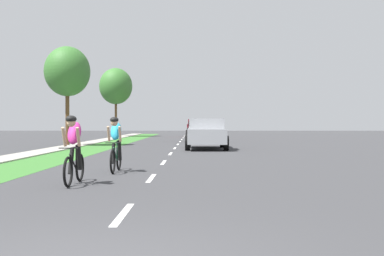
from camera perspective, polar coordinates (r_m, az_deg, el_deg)
ground_plane at (r=24.18m, az=-2.30°, el=-2.72°), size 120.00×120.00×0.00m
grass_verge at (r=24.80m, az=-12.75°, el=-2.64°), size 2.18×70.00×0.01m
sidewalk_concrete at (r=25.26m, az=-16.65°, el=-2.59°), size 1.35×70.00×0.10m
lane_markings_center at (r=28.18m, az=-1.93°, el=-2.24°), size 0.12×53.13×0.01m
cyclist_lead at (r=10.95m, az=-14.35°, el=-2.53°), size 0.42×1.72×1.58m
cyclist_trailing at (r=13.50m, az=-9.38°, el=-1.93°), size 0.42×1.72×1.58m
pickup_silver at (r=25.04m, az=1.75°, el=-0.71°), size 2.22×5.10×1.64m
sedan_black at (r=35.62m, az=0.83°, el=-0.41°), size 1.98×4.30×1.52m
suv_maroon at (r=46.36m, az=0.60°, el=0.05°), size 2.15×4.70×1.79m
street_tree_near at (r=29.78m, az=-15.11°, el=6.71°), size 2.80×2.80×6.14m
street_tree_far at (r=48.76m, az=-9.36°, el=5.09°), size 3.41×3.41×7.10m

